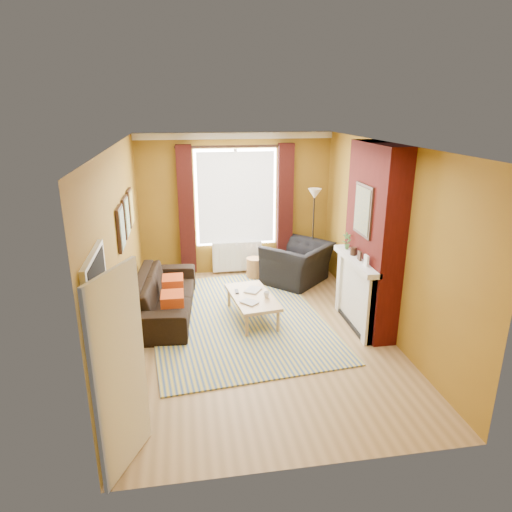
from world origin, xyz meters
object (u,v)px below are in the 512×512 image
object	(u,v)px
sofa	(164,295)
floor_lamp	(314,208)
armchair	(298,263)
coffee_table	(252,298)
wicker_stool	(255,268)

from	to	relation	value
sofa	floor_lamp	distance (m)	3.34
sofa	armchair	distance (m)	2.71
coffee_table	wicker_stool	bearing A→B (deg)	71.93
armchair	wicker_stool	distance (m)	0.89
sofa	wicker_stool	distance (m)	2.23
wicker_stool	floor_lamp	size ratio (longest dim) A/B	0.24
sofa	wicker_stool	bearing A→B (deg)	-46.15
sofa	floor_lamp	bearing A→B (deg)	-60.60
floor_lamp	armchair	bearing A→B (deg)	-141.22
sofa	wicker_stool	size ratio (longest dim) A/B	5.30
coffee_table	wicker_stool	distance (m)	1.88
sofa	coffee_table	world-z (taller)	sofa
wicker_stool	coffee_table	bearing A→B (deg)	-100.39
coffee_table	floor_lamp	xyz separation A→B (m)	(1.49, 1.75, 1.03)
wicker_stool	floor_lamp	world-z (taller)	floor_lamp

